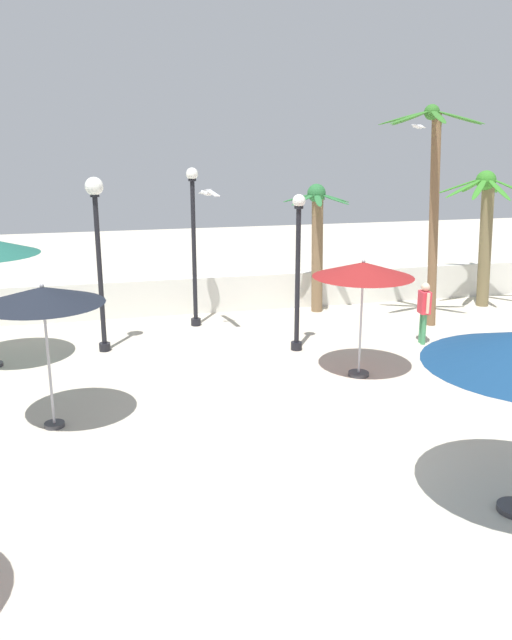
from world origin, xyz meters
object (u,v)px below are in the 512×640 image
patio_umbrella_4 (43,297)px  lamp_post_1 (298,266)px  palm_tree_3 (433,189)px  seagull_0 (418,126)px  seagull_1 (208,193)px  palm_tree_0 (317,232)px  lamp_post_2 (97,236)px  lamp_post_0 (194,239)px  guest_0 (424,307)px  patio_umbrella_3 (363,271)px  palm_tree_1 (486,220)px

patio_umbrella_4 → lamp_post_1: lamp_post_1 is taller
palm_tree_3 → seagull_0: palm_tree_3 is taller
lamp_post_1 → seagull_0: bearing=44.5°
seagull_0 → lamp_post_1: bearing=-135.5°
patio_umbrella_4 → palm_tree_3: bearing=24.5°
palm_tree_3 → seagull_1: (-5.99, 0.52, -0.03)m
palm_tree_0 → seagull_1: seagull_1 is taller
lamp_post_2 → lamp_post_1: bearing=-12.9°
lamp_post_2 → lamp_post_0: bearing=33.7°
palm_tree_3 → seagull_0: bearing=68.1°
palm_tree_0 → guest_0: bearing=-66.4°
guest_0 → palm_tree_3: bearing=61.0°
lamp_post_0 → guest_0: (5.40, -3.06, -1.50)m
lamp_post_0 → lamp_post_1: bearing=-52.8°
patio_umbrella_3 → palm_tree_1: bearing=39.0°
patio_umbrella_3 → palm_tree_1: 7.80m
seagull_1 → palm_tree_1: bearing=7.0°
lamp_post_2 → guest_0: lamp_post_2 is taller
guest_0 → palm_tree_0: bearing=113.6°
palm_tree_1 → patio_umbrella_3: bearing=-141.0°
palm_tree_3 → seagull_1: palm_tree_3 is taller
lamp_post_1 → lamp_post_2: (-4.66, 1.07, 0.75)m
patio_umbrella_4 → seagull_0: seagull_0 is taller
palm_tree_3 → lamp_post_0: palm_tree_3 is taller
patio_umbrella_4 → lamp_post_2: bearing=76.9°
patio_umbrella_3 → guest_0: (2.49, 1.80, -1.41)m
patio_umbrella_3 → lamp_post_1: 2.25m
palm_tree_1 → lamp_post_0: lamp_post_0 is taller
lamp_post_0 → seagull_1: size_ratio=3.29×
lamp_post_2 → seagull_1: size_ratio=3.21×
guest_0 → lamp_post_2: bearing=170.3°
palm_tree_0 → palm_tree_1: 5.23m
palm_tree_0 → seagull_0: 5.86m
palm_tree_1 → guest_0: 5.03m
palm_tree_3 → lamp_post_2: (-8.79, -0.16, -0.94)m
palm_tree_0 → lamp_post_2: lamp_post_2 is taller
palm_tree_1 → palm_tree_0: bearing=173.2°
lamp_post_0 → palm_tree_1: bearing=0.3°
seagull_1 → lamp_post_0: bearing=103.8°
palm_tree_3 → patio_umbrella_4: bearing=-155.5°
patio_umbrella_4 → lamp_post_2: size_ratio=0.64×
palm_tree_1 → palm_tree_3: palm_tree_3 is taller
lamp_post_1 → seagull_1: (-1.86, 1.75, 1.65)m
lamp_post_0 → lamp_post_2: lamp_post_0 is taller
patio_umbrella_3 → palm_tree_1: size_ratio=0.63×
palm_tree_3 → lamp_post_0: bearing=166.1°
lamp_post_0 → guest_0: lamp_post_0 is taller
patio_umbrella_4 → lamp_post_0: 6.97m
patio_umbrella_3 → palm_tree_3: 4.91m
patio_umbrella_3 → palm_tree_0: 5.59m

